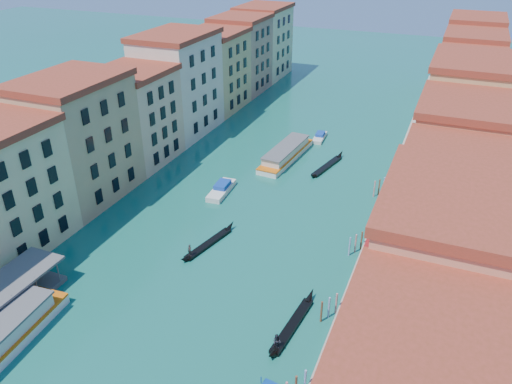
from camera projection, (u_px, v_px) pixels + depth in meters
left_bank_palazzos at (163, 96)px, 99.61m from camera, size 12.80×128.40×21.00m
right_bank_palazzos at (460, 135)px, 81.11m from camera, size 12.80×128.40×21.00m
quay at (402, 178)px, 88.19m from camera, size 4.00×140.00×1.00m
restaurant_awnings at (351, 322)px, 52.77m from camera, size 3.20×44.55×3.12m
vaporetto_stop at (0, 305)px, 57.34m from camera, size 5.40×16.40×3.65m
mooring_poles_right at (335, 294)px, 59.33m from camera, size 1.44×54.24×3.20m
vaporetto_far at (286, 153)px, 95.88m from camera, size 5.47×18.00×2.64m
gondola_fore at (208, 243)px, 70.38m from camera, size 3.60×11.81×2.38m
gondola_right at (291, 325)px, 55.84m from camera, size 2.20×12.55×2.50m
gondola_far at (328, 165)px, 93.01m from camera, size 3.85×12.92×1.85m
motorboat_mid at (222, 189)px, 84.12m from camera, size 2.98×7.97×1.62m
motorboat_far at (320, 137)px, 105.02m from camera, size 2.38×6.42×1.31m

